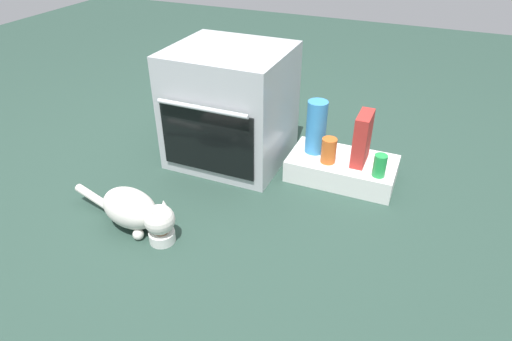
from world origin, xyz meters
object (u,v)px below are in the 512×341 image
object	(u,v)px
pantry_cabinet	(342,168)
food_bowl	(162,235)
cat	(135,210)
oven	(231,106)
cereal_box	(362,139)
sauce_jar	(329,151)
water_bottle	(316,127)
soda_can	(380,166)

from	to	relation	value
pantry_cabinet	food_bowl	size ratio (longest dim) A/B	4.81
pantry_cabinet	food_bowl	xyz separation A→B (m)	(-0.63, -0.84, -0.03)
cat	oven	bearing A→B (deg)	91.90
cat	cereal_box	distance (m)	1.20
pantry_cabinet	food_bowl	distance (m)	1.05
oven	cat	world-z (taller)	oven
sauce_jar	cat	bearing A→B (deg)	-133.58
cereal_box	water_bottle	world-z (taller)	water_bottle
pantry_cabinet	cereal_box	xyz separation A→B (m)	(0.09, 0.01, 0.20)
oven	pantry_cabinet	xyz separation A→B (m)	(0.67, 0.02, -0.27)
water_bottle	soda_can	size ratio (longest dim) A/B	2.50
soda_can	water_bottle	bearing A→B (deg)	162.81
soda_can	food_bowl	bearing A→B (deg)	-138.15
food_bowl	water_bottle	xyz separation A→B (m)	(0.46, 0.86, 0.24)
soda_can	sauce_jar	bearing A→B (deg)	173.51
cereal_box	food_bowl	bearing A→B (deg)	-130.06
sauce_jar	soda_can	distance (m)	0.28
water_bottle	sauce_jar	distance (m)	0.15
oven	food_bowl	bearing A→B (deg)	-87.26
cereal_box	soda_can	bearing A→B (deg)	-40.23
water_bottle	soda_can	distance (m)	0.40
water_bottle	food_bowl	bearing A→B (deg)	-117.92
sauce_jar	soda_can	xyz separation A→B (m)	(0.28, -0.03, -0.01)
oven	sauce_jar	xyz separation A→B (m)	(0.60, -0.04, -0.13)
cat	cereal_box	bearing A→B (deg)	53.61
oven	food_bowl	world-z (taller)	oven
food_bowl	soda_can	xyz separation A→B (m)	(0.83, 0.75, 0.15)
water_bottle	sauce_jar	xyz separation A→B (m)	(0.10, -0.08, -0.08)
oven	pantry_cabinet	bearing A→B (deg)	1.92
food_bowl	sauce_jar	bearing A→B (deg)	54.37
pantry_cabinet	water_bottle	xyz separation A→B (m)	(-0.17, 0.02, 0.21)
pantry_cabinet	sauce_jar	xyz separation A→B (m)	(-0.07, -0.06, 0.13)
soda_can	oven	bearing A→B (deg)	175.21
cereal_box	water_bottle	xyz separation A→B (m)	(-0.26, 0.01, 0.01)
cat	water_bottle	distance (m)	1.05
cereal_box	soda_can	size ratio (longest dim) A/B	2.33
cat	soda_can	size ratio (longest dim) A/B	5.35
water_bottle	cereal_box	bearing A→B (deg)	-3.29
oven	food_bowl	size ratio (longest dim) A/B	5.48
oven	food_bowl	xyz separation A→B (m)	(0.04, -0.82, -0.30)
cat	sauce_jar	bearing A→B (deg)	56.70
cereal_box	soda_can	distance (m)	0.18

